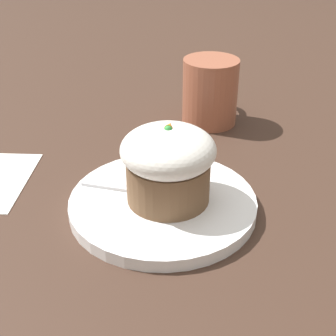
{
  "coord_description": "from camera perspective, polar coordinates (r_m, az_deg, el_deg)",
  "views": [
    {
      "loc": [
        -0.45,
        -0.07,
        0.32
      ],
      "look_at": [
        -0.0,
        -0.01,
        0.06
      ],
      "focal_mm": 50.0,
      "sensor_mm": 36.0,
      "label": 1
    }
  ],
  "objects": [
    {
      "name": "spoon",
      "position": [
        0.56,
        -3.21,
        -2.71
      ],
      "size": [
        0.03,
        0.11,
        0.01
      ],
      "color": "silver",
      "rests_on": "dessert_plate"
    },
    {
      "name": "coffee_cup",
      "position": [
        0.76,
        5.16,
        9.3
      ],
      "size": [
        0.12,
        0.09,
        0.1
      ],
      "color": "#9E563D",
      "rests_on": "ground_plane"
    },
    {
      "name": "ground_plane",
      "position": [
        0.56,
        -0.63,
        -4.95
      ],
      "size": [
        4.0,
        4.0,
        0.0
      ],
      "primitive_type": "plane",
      "color": "#3D281E"
    },
    {
      "name": "dessert_plate",
      "position": [
        0.56,
        -0.63,
        -4.31
      ],
      "size": [
        0.22,
        0.22,
        0.02
      ],
      "color": "white",
      "rests_on": "ground_plane"
    },
    {
      "name": "carrot_cake",
      "position": [
        0.52,
        0.0,
        0.52
      ],
      "size": [
        0.11,
        0.11,
        0.09
      ],
      "color": "brown",
      "rests_on": "dessert_plate"
    }
  ]
}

